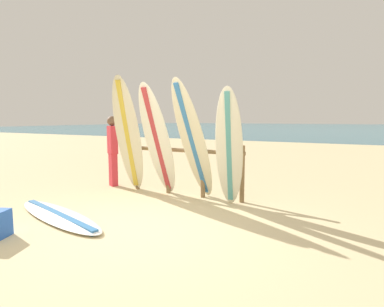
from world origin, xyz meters
TOP-DOWN VIEW (x-y plane):
  - ground_plane at (0.00, 0.00)m, footprint 120.00×120.00m
  - ocean_water at (0.00, 58.00)m, footprint 120.00×80.00m
  - surfboard_rack at (-0.40, 2.08)m, footprint 2.52×0.09m
  - surfboard_leaning_far_left at (-1.57, 1.74)m, footprint 0.66×0.81m
  - surfboard_leaning_left at (-0.80, 1.69)m, footprint 0.58×0.99m
  - surfboard_leaning_center_left at (-0.04, 1.73)m, footprint 0.71×1.16m
  - surfboard_leaning_center at (0.71, 1.67)m, footprint 0.58×0.66m
  - surfboard_lying_on_sand at (-1.46, -0.15)m, footprint 2.53×1.19m
  - beachgoer_standing at (-2.31, 2.08)m, footprint 0.31×0.27m
  - small_boat_offshore at (-11.80, 33.07)m, footprint 1.58×2.19m

SIDE VIEW (x-z plane):
  - ground_plane at x=0.00m, z-range 0.00..0.00m
  - ocean_water at x=0.00m, z-range 0.00..0.01m
  - surfboard_lying_on_sand at x=-1.46m, z-range -0.01..0.08m
  - small_boat_offshore at x=-11.80m, z-range -0.10..0.61m
  - surfboard_rack at x=-0.40m, z-range 0.12..1.19m
  - beachgoer_standing at x=-2.31m, z-range 0.08..1.69m
  - surfboard_leaning_center at x=0.71m, z-range 0.00..2.09m
  - surfboard_leaning_left at x=-0.80m, z-range 0.00..2.23m
  - surfboard_leaning_center_left at x=-0.04m, z-range 0.00..2.27m
  - surfboard_leaning_far_left at x=-1.57m, z-range 0.00..2.42m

